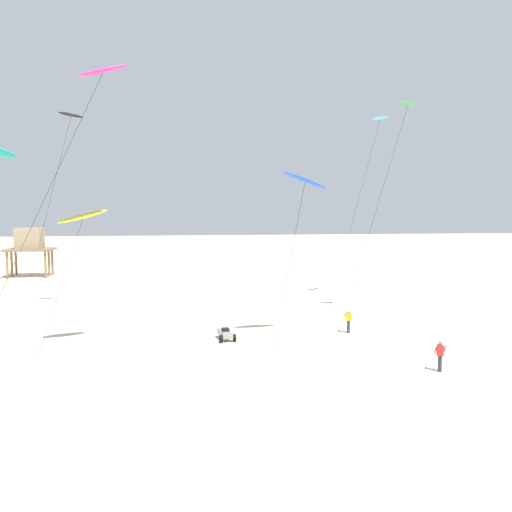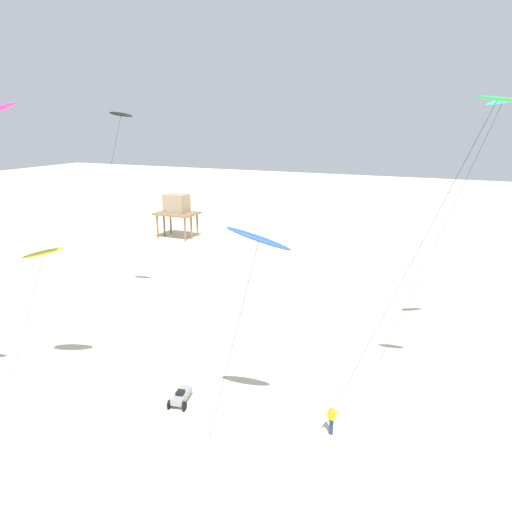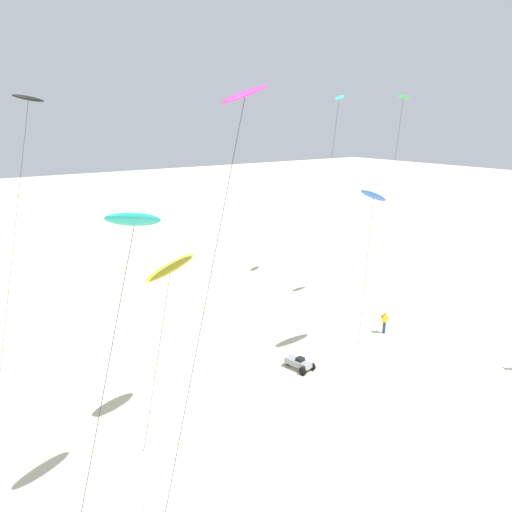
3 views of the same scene
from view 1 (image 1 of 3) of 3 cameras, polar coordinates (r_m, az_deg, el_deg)
name	(u,v)px [view 1 (image 1 of 3)]	position (r m, az deg, el deg)	size (l,w,h in m)	color
ground_plane	(274,366)	(29.39, 1.97, -12.03)	(260.00, 260.00, 0.00)	beige
kite_cyan	(379,121)	(50.39, 13.41, 14.22)	(6.53, 4.01, 17.23)	#33BFE0
kite_green	(407,109)	(42.94, 16.23, 15.26)	(7.28, 4.25, 16.94)	green
kite_magenta	(101,74)	(30.75, -16.63, 18.61)	(8.10, 4.60, 16.67)	#D8339E
kite_yellow	(83,217)	(33.76, -18.52, 4.11)	(4.13, 2.29, 8.76)	yellow
kite_black	(70,118)	(46.25, -19.75, 14.07)	(4.90, 2.86, 16.61)	black
kite_blue	(305,181)	(33.91, 5.39, 8.20)	(3.84, 2.14, 11.17)	blue
kite_flyer_nearest	(440,355)	(29.94, 19.59, -10.25)	(0.73, 0.73, 1.67)	#33333D
kite_flyer_middle	(349,320)	(37.05, 10.14, -6.99)	(0.68, 0.67, 1.67)	navy
stilt_house	(30,242)	(70.76, -23.63, 1.40)	(5.60, 4.05, 6.11)	#846647
beach_buggy	(225,333)	(34.86, -3.41, -8.50)	(1.19, 2.12, 0.82)	gray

